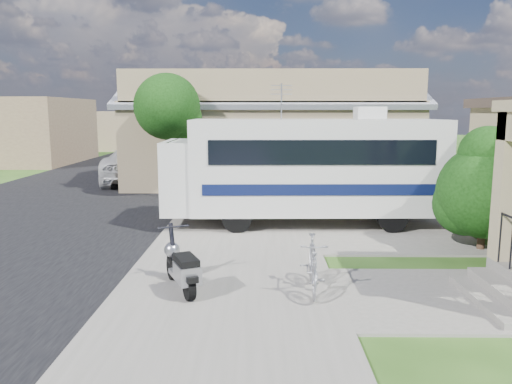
{
  "coord_description": "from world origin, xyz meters",
  "views": [
    {
      "loc": [
        -0.35,
        -9.26,
        3.21
      ],
      "look_at": [
        -0.5,
        2.5,
        1.3
      ],
      "focal_mm": 35.0,
      "sensor_mm": 36.0,
      "label": 1
    }
  ],
  "objects_px": {
    "van": "(161,151)",
    "garden_hose": "(481,278)",
    "scooter": "(182,268)",
    "motorhome": "(305,166)",
    "shrub": "(486,187)",
    "bicycle": "(313,268)",
    "pickup_truck": "(137,163)"
  },
  "relations": [
    {
      "from": "van",
      "to": "garden_hose",
      "type": "relative_size",
      "value": 16.24
    },
    {
      "from": "scooter",
      "to": "garden_hose",
      "type": "distance_m",
      "value": 5.6
    },
    {
      "from": "motorhome",
      "to": "van",
      "type": "xyz_separation_m",
      "value": [
        -7.06,
        14.86,
        -0.75
      ]
    },
    {
      "from": "shrub",
      "to": "garden_hose",
      "type": "height_order",
      "value": "shrub"
    },
    {
      "from": "bicycle",
      "to": "van",
      "type": "height_order",
      "value": "van"
    },
    {
      "from": "shrub",
      "to": "scooter",
      "type": "xyz_separation_m",
      "value": [
        -6.56,
        -2.95,
        -0.99
      ]
    },
    {
      "from": "van",
      "to": "motorhome",
      "type": "bearing_deg",
      "value": -54.56
    },
    {
      "from": "scooter",
      "to": "van",
      "type": "xyz_separation_m",
      "value": [
        -4.44,
        20.38,
        0.45
      ]
    },
    {
      "from": "shrub",
      "to": "bicycle",
      "type": "bearing_deg",
      "value": -145.56
    },
    {
      "from": "garden_hose",
      "to": "shrub",
      "type": "bearing_deg",
      "value": 66.28
    },
    {
      "from": "pickup_truck",
      "to": "van",
      "type": "height_order",
      "value": "van"
    },
    {
      "from": "shrub",
      "to": "pickup_truck",
      "type": "xyz_separation_m",
      "value": [
        -10.9,
        11.4,
        -0.62
      ]
    },
    {
      "from": "van",
      "to": "garden_hose",
      "type": "xyz_separation_m",
      "value": [
        9.99,
        -19.73,
        -0.84
      ]
    },
    {
      "from": "bicycle",
      "to": "van",
      "type": "relative_size",
      "value": 0.25
    },
    {
      "from": "bicycle",
      "to": "garden_hose",
      "type": "bearing_deg",
      "value": 13.26
    },
    {
      "from": "shrub",
      "to": "garden_hose",
      "type": "bearing_deg",
      "value": -113.72
    },
    {
      "from": "pickup_truck",
      "to": "van",
      "type": "relative_size",
      "value": 0.96
    },
    {
      "from": "van",
      "to": "bicycle",
      "type": "bearing_deg",
      "value": -61.64
    },
    {
      "from": "van",
      "to": "pickup_truck",
      "type": "bearing_deg",
      "value": -79.01
    },
    {
      "from": "pickup_truck",
      "to": "motorhome",
      "type": "bearing_deg",
      "value": 117.32
    },
    {
      "from": "motorhome",
      "to": "pickup_truck",
      "type": "relative_size",
      "value": 1.25
    },
    {
      "from": "motorhome",
      "to": "garden_hose",
      "type": "distance_m",
      "value": 5.9
    },
    {
      "from": "shrub",
      "to": "scooter",
      "type": "bearing_deg",
      "value": -155.79
    },
    {
      "from": "pickup_truck",
      "to": "shrub",
      "type": "bearing_deg",
      "value": 122.79
    },
    {
      "from": "bicycle",
      "to": "shrub",
      "type": "bearing_deg",
      "value": 36.82
    },
    {
      "from": "shrub",
      "to": "van",
      "type": "relative_size",
      "value": 0.45
    },
    {
      "from": "motorhome",
      "to": "pickup_truck",
      "type": "distance_m",
      "value": 11.27
    },
    {
      "from": "garden_hose",
      "to": "pickup_truck",
      "type": "bearing_deg",
      "value": 125.84
    },
    {
      "from": "scooter",
      "to": "garden_hose",
      "type": "bearing_deg",
      "value": -17.34
    },
    {
      "from": "shrub",
      "to": "bicycle",
      "type": "relative_size",
      "value": 1.78
    },
    {
      "from": "motorhome",
      "to": "scooter",
      "type": "bearing_deg",
      "value": -116.75
    },
    {
      "from": "motorhome",
      "to": "pickup_truck",
      "type": "height_order",
      "value": "motorhome"
    }
  ]
}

